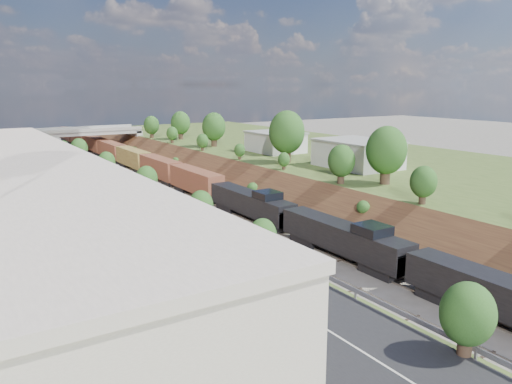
% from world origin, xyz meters
% --- Properties ---
extents(platform_right, '(44.00, 180.00, 5.00)m').
position_xyz_m(platform_right, '(33.00, 60.00, 2.50)').
color(platform_right, '#3F5422').
rests_on(platform_right, ground).
extents(embankment_left, '(10.00, 180.00, 10.00)m').
position_xyz_m(embankment_left, '(-11.00, 60.00, 0.00)').
color(embankment_left, brown).
rests_on(embankment_left, ground).
extents(embankment_right, '(10.00, 180.00, 10.00)m').
position_xyz_m(embankment_right, '(11.00, 60.00, 0.00)').
color(embankment_right, brown).
rests_on(embankment_right, ground).
extents(rail_left_track, '(1.58, 180.00, 0.18)m').
position_xyz_m(rail_left_track, '(-2.60, 60.00, 0.09)').
color(rail_left_track, gray).
rests_on(rail_left_track, ground).
extents(rail_right_track, '(1.58, 180.00, 0.18)m').
position_xyz_m(rail_right_track, '(2.60, 60.00, 0.09)').
color(rail_right_track, gray).
rests_on(rail_right_track, ground).
extents(road, '(8.00, 180.00, 0.10)m').
position_xyz_m(road, '(-15.50, 60.00, 5.05)').
color(road, black).
rests_on(road, platform_left).
extents(guardrail, '(0.10, 171.00, 0.70)m').
position_xyz_m(guardrail, '(-11.40, 59.80, 5.55)').
color(guardrail, '#99999E').
rests_on(guardrail, platform_left).
extents(commercial_building, '(14.30, 62.30, 7.00)m').
position_xyz_m(commercial_building, '(-28.00, 38.00, 8.51)').
color(commercial_building, maroon).
rests_on(commercial_building, platform_left).
extents(overpass, '(24.50, 8.30, 7.40)m').
position_xyz_m(overpass, '(0.00, 122.00, 4.92)').
color(overpass, gray).
rests_on(overpass, ground).
extents(white_building_near, '(9.00, 12.00, 4.00)m').
position_xyz_m(white_building_near, '(23.50, 52.00, 7.00)').
color(white_building_near, silver).
rests_on(white_building_near, platform_right).
extents(white_building_far, '(8.00, 10.00, 3.60)m').
position_xyz_m(white_building_far, '(23.00, 74.00, 6.80)').
color(white_building_far, silver).
rests_on(white_building_far, platform_right).
extents(tree_right_large, '(5.25, 5.25, 7.61)m').
position_xyz_m(tree_right_large, '(17.00, 40.00, 9.38)').
color(tree_right_large, '#473323').
rests_on(tree_right_large, platform_right).
extents(tree_left_crest, '(2.45, 2.45, 3.55)m').
position_xyz_m(tree_left_crest, '(-11.80, 20.00, 7.04)').
color(tree_left_crest, '#473323').
rests_on(tree_left_crest, platform_left).
extents(freight_train, '(2.87, 161.93, 4.55)m').
position_xyz_m(freight_train, '(2.60, 89.28, 2.51)').
color(freight_train, black).
rests_on(freight_train, ground).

